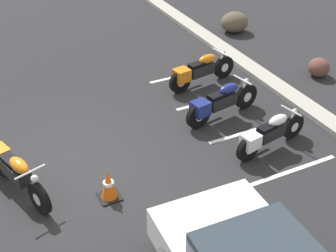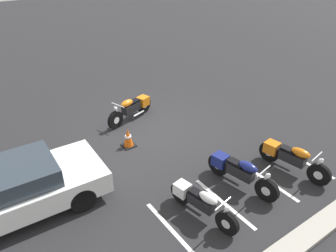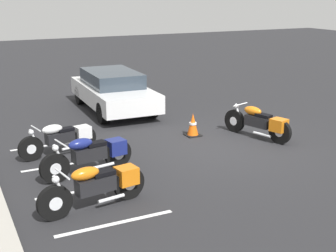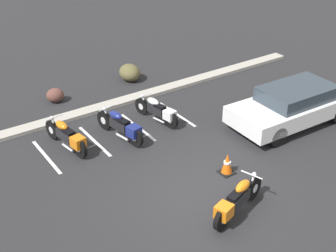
% 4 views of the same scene
% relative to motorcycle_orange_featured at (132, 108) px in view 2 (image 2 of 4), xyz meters
% --- Properties ---
extents(ground, '(60.00, 60.00, 0.00)m').
position_rel_motorcycle_orange_featured_xyz_m(ground, '(-0.18, 1.11, -0.44)').
color(ground, '#262628').
extents(motorcycle_orange_featured, '(2.05, 0.89, 0.83)m').
position_rel_motorcycle_orange_featured_xyz_m(motorcycle_orange_featured, '(0.00, 0.00, 0.00)').
color(motorcycle_orange_featured, black).
rests_on(motorcycle_orange_featured, ground).
extents(parked_bike_0, '(0.69, 2.09, 0.82)m').
position_rel_motorcycle_orange_featured_xyz_m(parked_bike_0, '(-2.10, 5.15, -0.00)').
color(parked_bike_0, black).
rests_on(parked_bike_0, ground).
extents(parked_bike_1, '(0.72, 2.11, 0.84)m').
position_rel_motorcycle_orange_featured_xyz_m(parked_bike_1, '(-0.47, 4.76, 0.00)').
color(parked_bike_1, black).
rests_on(parked_bike_1, ground).
extents(parked_bike_2, '(0.68, 1.95, 0.77)m').
position_rel_motorcycle_orange_featured_xyz_m(parked_bike_2, '(1.06, 5.03, -0.03)').
color(parked_bike_2, black).
rests_on(parked_bike_2, ground).
extents(car_white, '(4.36, 1.95, 1.29)m').
position_rel_motorcycle_orange_featured_xyz_m(car_white, '(4.63, 2.45, 0.24)').
color(car_white, black).
rests_on(car_white, ground).
extents(concrete_curb, '(18.00, 0.50, 0.12)m').
position_rel_motorcycle_orange_featured_xyz_m(concrete_curb, '(-0.18, 6.93, -0.38)').
color(concrete_curb, '#A8A399').
rests_on(concrete_curb, ground).
extents(traffic_cone, '(0.40, 0.40, 0.62)m').
position_rel_motorcycle_orange_featured_xyz_m(traffic_cone, '(1.00, 1.48, -0.15)').
color(traffic_cone, black).
rests_on(traffic_cone, ground).
extents(stall_line_0, '(0.10, 2.10, 0.00)m').
position_rel_motorcycle_orange_featured_xyz_m(stall_line_0, '(-2.83, 5.10, -0.44)').
color(stall_line_0, white).
rests_on(stall_line_0, ground).
extents(stall_line_1, '(0.10, 2.10, 0.00)m').
position_rel_motorcycle_orange_featured_xyz_m(stall_line_1, '(-1.26, 5.10, -0.44)').
color(stall_line_1, white).
rests_on(stall_line_1, ground).
extents(stall_line_2, '(0.10, 2.10, 0.00)m').
position_rel_motorcycle_orange_featured_xyz_m(stall_line_2, '(0.31, 5.10, -0.44)').
color(stall_line_2, white).
rests_on(stall_line_2, ground).
extents(stall_line_3, '(0.10, 2.10, 0.00)m').
position_rel_motorcycle_orange_featured_xyz_m(stall_line_3, '(1.88, 5.10, -0.44)').
color(stall_line_3, white).
rests_on(stall_line_3, ground).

